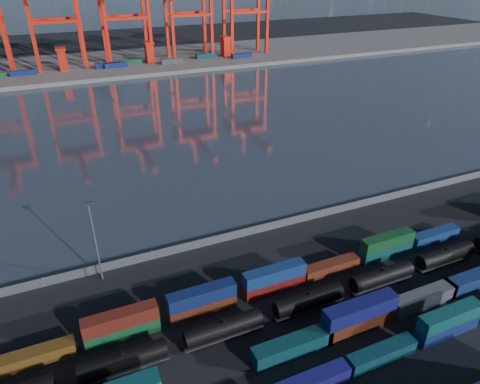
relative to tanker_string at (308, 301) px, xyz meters
name	(u,v)px	position (x,y,z in m)	size (l,w,h in m)	color
ground	(313,326)	(-1.11, -3.56, -2.02)	(700.00, 700.00, 0.00)	black
harbor_water	(157,125)	(-1.11, 101.44, -2.01)	(700.00, 700.00, 0.00)	#2B333E
far_quay	(111,64)	(-1.11, 206.44, -1.02)	(700.00, 70.00, 2.00)	#514F4C
container_row_mid	(311,337)	(-3.73, -6.89, 0.04)	(142.17, 2.64, 5.62)	#393B3D
container_row_north	(254,287)	(-7.11, 6.68, 0.20)	(141.31, 2.38, 5.07)	navy
tanker_string	(308,301)	(0.00, 0.00, 0.00)	(137.10, 2.81, 4.03)	black
waterfront_fence	(244,233)	(-1.11, 24.44, -1.02)	(160.12, 0.12, 2.20)	#595B5E
yard_light_mast	(94,238)	(-31.11, 22.44, 7.28)	(1.60, 0.40, 16.60)	slate
quay_containers	(93,67)	(-12.11, 191.90, 1.28)	(172.58, 10.99, 2.60)	navy
straddle_carriers	(107,55)	(-3.61, 196.44, 5.80)	(140.00, 7.00, 11.10)	red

